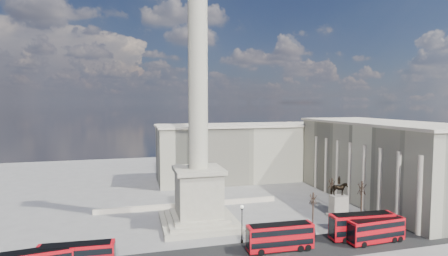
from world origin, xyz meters
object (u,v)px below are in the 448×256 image
object	(u,v)px
red_bus_b	(280,237)
pedestrian_crossing	(247,233)
equestrian_statue	(339,203)
red_bus_d	(377,230)
victorian_lamp	(242,221)
red_bus_c	(362,226)
nelsons_column	(198,157)
pedestrian_walking	(337,230)
pedestrian_standing	(314,233)

from	to	relation	value
red_bus_b	pedestrian_crossing	xyz separation A→B (m)	(-3.48, 6.07, -1.33)
equestrian_statue	red_bus_b	bearing A→B (deg)	-146.44
red_bus_d	victorian_lamp	size ratio (longest dim) A/B	1.60
victorian_lamp	equestrian_statue	xyz separation A→B (m)	(22.79, 7.43, -0.82)
victorian_lamp	pedestrian_crossing	xyz separation A→B (m)	(1.36, 1.59, -2.81)
red_bus_b	victorian_lamp	size ratio (longest dim) A/B	1.68
red_bus_c	equestrian_statue	bearing A→B (deg)	80.43
nelsons_column	red_bus_d	xyz separation A→B (m)	(26.62, -16.10, -10.80)
pedestrian_walking	victorian_lamp	bearing A→B (deg)	151.48
red_bus_c	pedestrian_crossing	distance (m)	19.47
red_bus_b	victorian_lamp	distance (m)	6.76
red_bus_d	victorian_lamp	xyz separation A→B (m)	(-21.38, 5.64, 1.59)
red_bus_c	pedestrian_crossing	xyz separation A→B (m)	(-18.63, 5.46, -1.44)
pedestrian_crossing	red_bus_c	bearing A→B (deg)	-122.86
nelsons_column	red_bus_b	size ratio (longest dim) A/B	4.73
red_bus_b	red_bus_d	bearing A→B (deg)	-1.96
nelsons_column	pedestrian_crossing	xyz separation A→B (m)	(6.60, -8.86, -12.02)
victorian_lamp	pedestrian_walking	size ratio (longest dim) A/B	3.49
red_bus_d	pedestrian_standing	size ratio (longest dim) A/B	6.16
red_bus_d	red_bus_c	bearing A→B (deg)	124.49
equestrian_statue	red_bus_d	bearing A→B (deg)	-96.15
pedestrian_crossing	pedestrian_standing	bearing A→B (deg)	-119.79
pedestrian_crossing	red_bus_b	bearing A→B (deg)	-166.71
equestrian_statue	pedestrian_walking	world-z (taller)	equestrian_statue
pedestrian_crossing	equestrian_statue	bearing A→B (deg)	-91.30
nelsons_column	pedestrian_crossing	world-z (taller)	nelsons_column
red_bus_c	victorian_lamp	size ratio (longest dim) A/B	1.77
nelsons_column	red_bus_b	bearing A→B (deg)	-55.98
red_bus_b	red_bus_d	distance (m)	16.58
red_bus_b	pedestrian_standing	xyz separation A→B (m)	(7.72, 3.43, -1.41)
victorian_lamp	pedestrian_crossing	size ratio (longest dim) A/B	3.50
red_bus_d	pedestrian_walking	size ratio (longest dim) A/B	5.58
red_bus_c	pedestrian_standing	xyz separation A→B (m)	(-7.43, 2.82, -1.52)
nelsons_column	red_bus_d	bearing A→B (deg)	-31.16
red_bus_b	pedestrian_standing	bearing A→B (deg)	26.03
red_bus_b	red_bus_c	xyz separation A→B (m)	(15.15, 0.61, 0.11)
red_bus_c	red_bus_d	bearing A→B (deg)	-47.62
victorian_lamp	pedestrian_walking	distance (m)	17.39
red_bus_d	equestrian_statue	distance (m)	13.17
red_bus_b	victorian_lamp	xyz separation A→B (m)	(-4.84, 4.48, 1.48)
victorian_lamp	pedestrian_standing	distance (m)	12.93
pedestrian_walking	pedestrian_crossing	size ratio (longest dim) A/B	1.00
pedestrian_walking	red_bus_c	bearing A→B (deg)	-69.57
pedestrian_walking	equestrian_statue	bearing A→B (deg)	31.22
red_bus_b	pedestrian_walking	size ratio (longest dim) A/B	5.85
pedestrian_walking	red_bus_d	bearing A→B (deg)	-72.24
red_bus_b	victorian_lamp	world-z (taller)	victorian_lamp
nelsons_column	red_bus_c	bearing A→B (deg)	-29.58
equestrian_statue	pedestrian_crossing	size ratio (longest dim) A/B	4.61
red_bus_d	equestrian_statue	xyz separation A→B (m)	(1.41, 13.07, 0.77)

